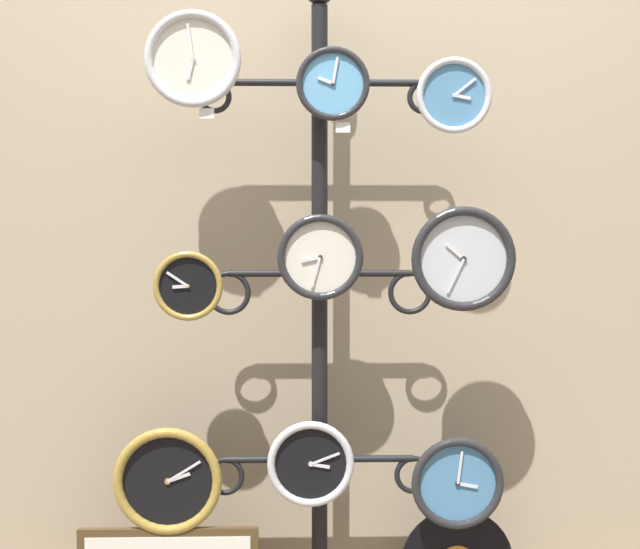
# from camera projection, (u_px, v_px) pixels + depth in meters

# --- Properties ---
(shop_wall) EXTENTS (4.40, 0.04, 2.80)m
(shop_wall) POSITION_uv_depth(u_px,v_px,m) (318.00, 156.00, 2.66)
(shop_wall) COLOR tan
(shop_wall) RESTS_ON ground_plane
(display_stand) EXTENTS (0.68, 0.36, 1.89)m
(display_stand) POSITION_uv_depth(u_px,v_px,m) (320.00, 391.00, 2.55)
(display_stand) COLOR black
(display_stand) RESTS_ON ground_plane
(clock_top_left) EXTENTS (0.26, 0.04, 0.26)m
(clock_top_left) POSITION_uv_depth(u_px,v_px,m) (193.00, 59.00, 2.39)
(clock_top_left) COLOR silver
(clock_top_center) EXTENTS (0.20, 0.04, 0.20)m
(clock_top_center) POSITION_uv_depth(u_px,v_px,m) (333.00, 84.00, 2.42)
(clock_top_center) COLOR #60A8DB
(clock_top_right) EXTENTS (0.21, 0.04, 0.21)m
(clock_top_right) POSITION_uv_depth(u_px,v_px,m) (454.00, 96.00, 2.42)
(clock_top_right) COLOR #4C84B2
(clock_middle_left) EXTENTS (0.19, 0.04, 0.19)m
(clock_middle_left) POSITION_uv_depth(u_px,v_px,m) (188.00, 286.00, 2.42)
(clock_middle_left) COLOR black
(clock_middle_center) EXTENTS (0.24, 0.04, 0.24)m
(clock_middle_center) POSITION_uv_depth(u_px,v_px,m) (320.00, 257.00, 2.45)
(clock_middle_center) COLOR silver
(clock_middle_right) EXTENTS (0.29, 0.04, 0.29)m
(clock_middle_right) POSITION_uv_depth(u_px,v_px,m) (463.00, 259.00, 2.42)
(clock_middle_right) COLOR silver
(clock_bottom_left) EXTENTS (0.30, 0.04, 0.30)m
(clock_bottom_left) POSITION_uv_depth(u_px,v_px,m) (168.00, 481.00, 2.47)
(clock_bottom_left) COLOR black
(clock_bottom_center) EXTENTS (0.24, 0.04, 0.24)m
(clock_bottom_center) POSITION_uv_depth(u_px,v_px,m) (311.00, 463.00, 2.48)
(clock_bottom_center) COLOR black
(clock_bottom_right) EXTENTS (0.26, 0.04, 0.26)m
(clock_bottom_right) POSITION_uv_depth(u_px,v_px,m) (457.00, 483.00, 2.47)
(clock_bottom_right) COLOR #4C84B2
(price_tag_upper) EXTENTS (0.04, 0.00, 0.03)m
(price_tag_upper) POSITION_uv_depth(u_px,v_px,m) (207.00, 113.00, 2.40)
(price_tag_upper) COLOR white
(price_tag_mid) EXTENTS (0.04, 0.00, 0.03)m
(price_tag_mid) POSITION_uv_depth(u_px,v_px,m) (343.00, 127.00, 2.43)
(price_tag_mid) COLOR white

